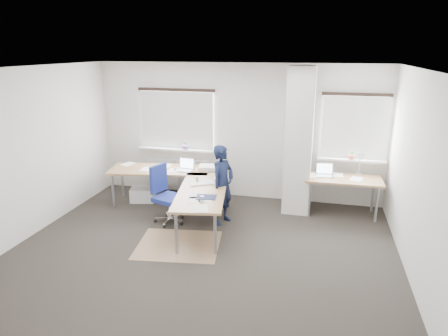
% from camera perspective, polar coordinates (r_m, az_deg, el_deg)
% --- Properties ---
extents(ground, '(6.00, 6.00, 0.00)m').
position_cam_1_polar(ground, '(6.50, -2.88, -11.46)').
color(ground, '#292421').
rests_on(ground, ground).
extents(room_shell, '(6.04, 5.04, 2.82)m').
position_cam_1_polar(room_shell, '(6.26, -0.32, 4.54)').
color(room_shell, beige).
rests_on(room_shell, ground).
extents(floor_mat, '(1.46, 1.29, 0.01)m').
position_cam_1_polar(floor_mat, '(6.65, -6.53, -10.85)').
color(floor_mat, '#8B6C4C').
rests_on(floor_mat, ground).
extents(white_crate, '(0.54, 0.44, 0.29)m').
position_cam_1_polar(white_crate, '(8.51, -11.54, -3.72)').
color(white_crate, white).
rests_on(white_crate, ground).
extents(desk_main, '(2.82, 2.63, 0.96)m').
position_cam_1_polar(desk_main, '(7.53, -5.97, -1.75)').
color(desk_main, olive).
rests_on(desk_main, ground).
extents(desk_side, '(1.41, 0.76, 1.22)m').
position_cam_1_polar(desk_side, '(7.86, 16.67, -1.65)').
color(desk_side, olive).
rests_on(desk_side, ground).
extents(task_chair, '(0.61, 0.59, 1.06)m').
position_cam_1_polar(task_chair, '(7.38, -8.03, -5.51)').
color(task_chair, navy).
rests_on(task_chair, ground).
extents(person, '(0.53, 0.62, 1.45)m').
position_cam_1_polar(person, '(7.15, -0.21, -2.42)').
color(person, black).
rests_on(person, ground).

